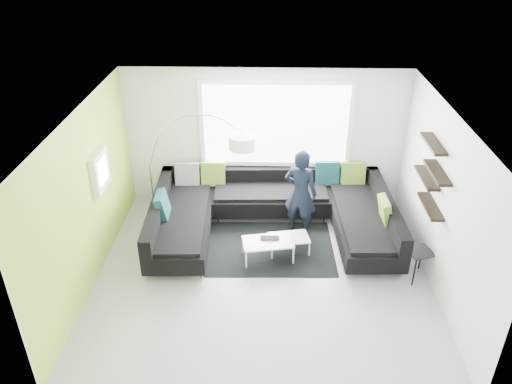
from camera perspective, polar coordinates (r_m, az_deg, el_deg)
ground at (r=8.48m, az=0.75°, el=-9.32°), size 5.50×5.50×0.00m
room_shell at (r=7.67m, az=1.15°, el=2.25°), size 5.54×5.04×2.82m
sectional_sofa at (r=9.17m, az=1.87°, el=-2.86°), size 4.46×2.87×0.94m
rug at (r=9.07m, az=1.48°, el=-6.39°), size 2.35×1.73×0.01m
coffee_table at (r=8.81m, az=2.56°, el=-6.23°), size 1.21×0.83×0.36m
arc_lamp at (r=9.65m, az=-12.11°, el=2.93°), size 2.23×1.30×2.22m
side_table at (r=8.67m, az=17.98°, el=-7.84°), size 0.49×0.49×0.53m
person at (r=9.08m, az=5.11°, el=-0.13°), size 0.90×0.83×1.70m
laptop at (r=8.63m, az=1.59°, el=-5.47°), size 0.34×0.23×0.03m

